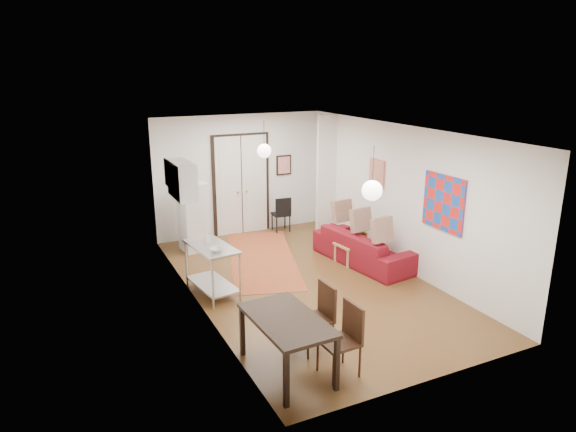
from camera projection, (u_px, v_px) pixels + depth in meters
name	position (u px, v px, depth m)	size (l,w,h in m)	color
floor	(307.00, 283.00, 9.79)	(7.00, 7.00, 0.00)	brown
ceiling	(308.00, 130.00, 8.98)	(4.20, 7.00, 0.02)	silver
wall_back	(240.00, 175.00, 12.42)	(4.20, 0.02, 2.90)	white
wall_front	(438.00, 279.00, 6.36)	(4.20, 0.02, 2.90)	white
wall_left	(196.00, 225.00, 8.52)	(0.02, 7.00, 2.90)	white
wall_right	(400.00, 198.00, 10.26)	(0.02, 7.00, 2.90)	white
double_doors	(241.00, 185.00, 12.45)	(1.44, 0.06, 2.50)	silver
stub_partition	(326.00, 175.00, 12.36)	(0.50, 0.10, 2.90)	white
wall_cabinet	(182.00, 180.00, 9.76)	(0.35, 1.00, 0.70)	silver
painting_popart	(444.00, 203.00, 9.11)	(0.05, 1.00, 1.00)	red
painting_abstract	(377.00, 173.00, 10.84)	(0.05, 0.50, 0.60)	beige
poster_back	(284.00, 165.00, 12.82)	(0.40, 0.03, 0.50)	red
print_left	(168.00, 173.00, 10.12)	(0.03, 0.44, 0.54)	#96623E
pendant_back	(264.00, 151.00, 10.89)	(0.30, 0.30, 0.80)	white
pendant_front	(372.00, 190.00, 7.43)	(0.30, 0.30, 0.80)	white
kilim_rug	(262.00, 258.00, 11.04)	(1.35, 3.61, 0.01)	#BF562F
sofa	(364.00, 247.00, 10.72)	(2.36, 0.92, 0.69)	maroon
coffee_table	(358.00, 244.00, 10.82)	(1.00, 0.63, 0.42)	tan
potted_plant	(363.00, 232.00, 10.79)	(0.32, 0.37, 0.41)	#316D31
kitchen_counter	(212.00, 263.00, 9.19)	(0.76, 1.27, 0.92)	#BABDBF
bowl	(216.00, 250.00, 8.83)	(0.22, 0.22, 0.05)	silver
soap_bottle	(207.00, 237.00, 9.29)	(0.09, 0.09, 0.19)	teal
fridge	(193.00, 217.00, 11.36)	(0.54, 0.54, 1.54)	silver
dining_table	(287.00, 324.00, 6.77)	(0.88, 1.47, 0.80)	black
dining_chair_near	(311.00, 311.00, 7.44)	(0.49, 0.68, 0.99)	#361F11
dining_chair_far	(335.00, 332.00, 6.84)	(0.49, 0.68, 0.99)	#361F11
black_side_chair	(279.00, 210.00, 12.83)	(0.44, 0.44, 0.89)	black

